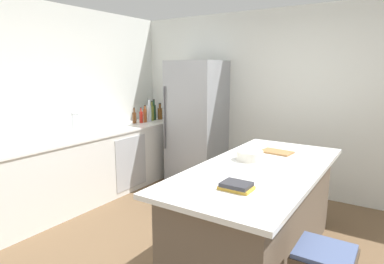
% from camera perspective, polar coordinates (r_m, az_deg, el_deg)
% --- Properties ---
extents(ground_plane, '(7.20, 7.20, 0.00)m').
position_cam_1_polar(ground_plane, '(3.28, 1.75, -21.63)').
color(ground_plane, brown).
extents(wall_rear, '(6.00, 0.10, 2.60)m').
position_cam_1_polar(wall_rear, '(4.86, 15.86, 4.99)').
color(wall_rear, silver).
rests_on(wall_rear, ground_plane).
extents(wall_left, '(0.10, 6.00, 2.60)m').
position_cam_1_polar(wall_left, '(4.57, -25.45, 4.01)').
color(wall_left, silver).
rests_on(wall_left, ground_plane).
extents(counter_run_left, '(0.66, 3.13, 0.92)m').
position_cam_1_polar(counter_run_left, '(4.75, -16.61, -5.50)').
color(counter_run_left, silver).
rests_on(counter_run_left, ground_plane).
extents(kitchen_island, '(1.01, 2.21, 0.91)m').
position_cam_1_polar(kitchen_island, '(3.15, 11.54, -13.79)').
color(kitchen_island, brown).
rests_on(kitchen_island, ground_plane).
extents(refrigerator, '(0.78, 0.72, 1.90)m').
position_cam_1_polar(refrigerator, '(5.06, 0.84, 1.60)').
color(refrigerator, '#93969B').
rests_on(refrigerator, ground_plane).
extents(sink_faucet, '(0.15, 0.05, 0.30)m').
position_cam_1_polar(sink_faucet, '(4.49, -20.06, 1.43)').
color(sink_faucet, silver).
rests_on(sink_faucet, counter_run_left).
extents(whiskey_bottle, '(0.08, 0.08, 0.28)m').
position_cam_1_polar(whiskey_bottle, '(5.64, -5.63, 3.34)').
color(whiskey_bottle, brown).
rests_on(whiskey_bottle, counter_run_left).
extents(wine_bottle, '(0.07, 0.07, 0.35)m').
position_cam_1_polar(wine_bottle, '(5.61, -6.68, 3.57)').
color(wine_bottle, '#19381E').
rests_on(wine_bottle, counter_run_left).
extents(olive_oil_bottle, '(0.06, 0.06, 0.33)m').
position_cam_1_polar(olive_oil_bottle, '(5.51, -7.01, 3.40)').
color(olive_oil_bottle, olive).
rests_on(olive_oil_bottle, counter_run_left).
extents(soda_bottle, '(0.07, 0.07, 0.38)m').
position_cam_1_polar(soda_bottle, '(5.41, -7.50, 3.43)').
color(soda_bottle, silver).
rests_on(soda_bottle, counter_run_left).
extents(vinegar_bottle, '(0.06, 0.06, 0.28)m').
position_cam_1_polar(vinegar_bottle, '(5.35, -8.23, 2.94)').
color(vinegar_bottle, '#994C23').
rests_on(vinegar_bottle, counter_run_left).
extents(hot_sauce_bottle, '(0.06, 0.06, 0.25)m').
position_cam_1_polar(hot_sauce_bottle, '(5.31, -8.91, 2.64)').
color(hot_sauce_bottle, red).
rests_on(hot_sauce_bottle, counter_run_left).
extents(syrup_bottle, '(0.06, 0.06, 0.25)m').
position_cam_1_polar(syrup_bottle, '(5.26, -10.07, 2.54)').
color(syrup_bottle, '#5B3319').
rests_on(syrup_bottle, counter_run_left).
extents(cookbook_stack, '(0.23, 0.17, 0.05)m').
position_cam_1_polar(cookbook_stack, '(2.41, 7.77, -9.36)').
color(cookbook_stack, gold).
rests_on(cookbook_stack, kitchen_island).
extents(mixing_bowl, '(0.25, 0.25, 0.09)m').
position_cam_1_polar(mixing_bowl, '(3.18, 10.08, -4.08)').
color(mixing_bowl, silver).
rests_on(mixing_bowl, kitchen_island).
extents(cutting_board, '(0.33, 0.23, 0.02)m').
position_cam_1_polar(cutting_board, '(3.52, 14.62, -3.39)').
color(cutting_board, '#9E7042').
rests_on(cutting_board, kitchen_island).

